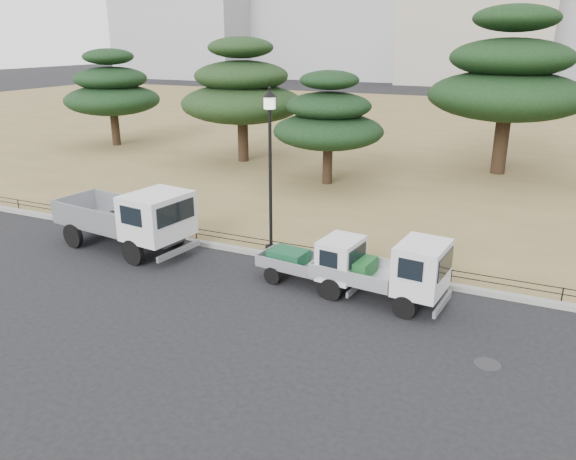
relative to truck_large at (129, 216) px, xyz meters
The scene contains 14 objects.
ground 5.93m from the truck_large, 12.10° to the right, with size 220.00×220.00×0.00m, color black.
lawn 29.95m from the truck_large, 79.07° to the left, with size 120.00×56.00×0.15m, color olive.
curb 5.95m from the truck_large, 13.70° to the left, with size 120.00×0.25×0.16m, color gray.
truck_large is the anchor object (origin of this frame).
truck_kei_front 7.05m from the truck_large, ahead, with size 3.20×1.64×1.63m.
truck_kei_rear 9.24m from the truck_large, ahead, with size 3.78×1.90×1.91m.
street_lamp 5.53m from the truck_large, 20.03° to the left, with size 0.48×0.48×5.36m.
pipe_fence 5.93m from the truck_large, 15.12° to the left, with size 38.00×0.04×0.40m.
tarp_pile 3.68m from the truck_large, 148.57° to the left, with size 1.49×1.16×0.93m.
manhole 12.47m from the truck_large, 11.23° to the right, with size 0.60×0.60×0.01m, color #2D2D30.
pine_west_far 20.51m from the truck_large, 132.43° to the left, with size 6.18×6.18×6.24m.
pine_west_near 14.79m from the truck_large, 103.56° to the left, with size 6.96×6.96×6.96m.
pine_center_left 11.72m from the truck_large, 74.85° to the left, with size 5.37×5.37×5.45m.
pine_center_right 20.40m from the truck_large, 58.39° to the left, with size 7.99×7.99×8.48m.
Camera 1 is at (7.04, -13.16, 7.06)m, focal length 35.00 mm.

